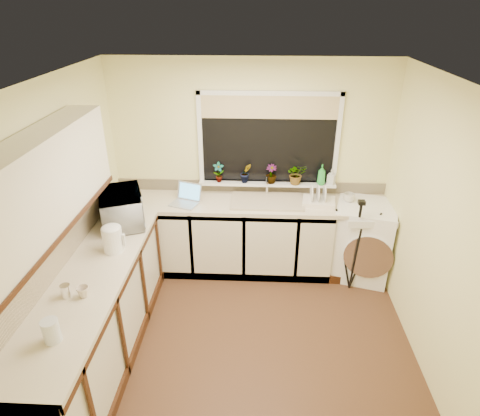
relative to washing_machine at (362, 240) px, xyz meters
name	(u,v)px	position (x,y,z in m)	size (l,w,h in m)	color
floor	(245,337)	(-1.33, -1.15, -0.45)	(3.20, 3.20, 0.00)	#502F20
ceiling	(247,82)	(-1.33, -1.15, 2.00)	(3.20, 3.20, 0.00)	white
wall_back	(250,166)	(-1.33, 0.35, 0.77)	(3.20, 3.20, 0.00)	#F5F0A3
wall_front	(235,372)	(-1.33, -2.65, 0.77)	(3.20, 3.20, 0.00)	#F5F0A3
wall_left	(62,225)	(-2.93, -1.15, 0.77)	(3.00, 3.00, 0.00)	#F5F0A3
wall_right	(437,234)	(0.27, -1.15, 0.77)	(3.00, 3.00, 0.00)	#F5F0A3
base_cabinet_back	(222,236)	(-1.65, 0.05, -0.02)	(2.55, 0.60, 0.86)	silver
base_cabinet_left	(98,320)	(-2.63, -1.45, -0.02)	(0.54, 2.40, 0.86)	silver
worktop_back	(249,203)	(-1.33, 0.05, 0.43)	(3.20, 0.60, 0.04)	beige
worktop_left	(89,279)	(-2.63, -1.45, 0.43)	(0.60, 2.40, 0.04)	beige
upper_cabinet	(40,186)	(-2.77, -1.60, 1.35)	(0.28, 1.90, 0.70)	silver
splashback_left	(50,254)	(-2.91, -1.45, 0.67)	(0.02, 2.40, 0.45)	beige
splashback_back	(250,186)	(-1.33, 0.33, 0.52)	(3.20, 0.02, 0.14)	beige
window_glass	(268,140)	(-1.13, 0.33, 1.10)	(1.50, 0.02, 1.00)	black
window_blind	(269,107)	(-1.13, 0.31, 1.47)	(1.50, 0.02, 0.25)	tan
windowsill	(267,183)	(-1.13, 0.28, 0.58)	(1.60, 0.14, 0.03)	white
sink	(267,201)	(-1.13, 0.05, 0.46)	(0.82, 0.46, 0.03)	tan
faucet	(267,186)	(-1.13, 0.23, 0.57)	(0.03, 0.03, 0.24)	silver
washing_machine	(362,240)	(0.00, 0.00, 0.00)	(0.64, 0.62, 0.91)	white
laptop	(187,198)	(-2.04, -0.01, 0.50)	(0.37, 0.36, 0.21)	#AAAAB2
kettle	(113,240)	(-2.54, -1.04, 0.56)	(0.18, 0.18, 0.24)	white
dish_rack	(319,202)	(-0.54, 0.03, 0.47)	(0.36, 0.27, 0.05)	silver
tripod	(355,247)	(-0.15, -0.31, 0.10)	(0.55, 0.55, 1.12)	black
glass_jug	(51,331)	(-2.60, -2.16, 0.53)	(0.12, 0.12, 0.17)	silver
steel_jar	(66,291)	(-2.71, -1.70, 0.50)	(0.08, 0.08, 0.11)	white
microwave	(122,208)	(-2.62, -0.50, 0.61)	(0.60, 0.41, 0.33)	white
plant_a	(219,172)	(-1.70, 0.26, 0.72)	(0.13, 0.09, 0.24)	#999999
plant_b	(246,173)	(-1.38, 0.27, 0.71)	(0.13, 0.10, 0.23)	#999999
plant_c	(271,174)	(-1.08, 0.26, 0.71)	(0.13, 0.13, 0.22)	#999999
plant_d	(296,174)	(-0.79, 0.25, 0.72)	(0.22, 0.19, 0.25)	#999999
soap_bottle_green	(322,175)	(-0.50, 0.24, 0.72)	(0.09, 0.09, 0.24)	green
soap_bottle_clear	(331,177)	(-0.39, 0.27, 0.69)	(0.08, 0.08, 0.18)	#999999
cup_back	(349,198)	(-0.19, 0.11, 0.50)	(0.13, 0.13, 0.10)	beige
cup_left	(83,292)	(-2.57, -1.70, 0.49)	(0.10, 0.10, 0.09)	beige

